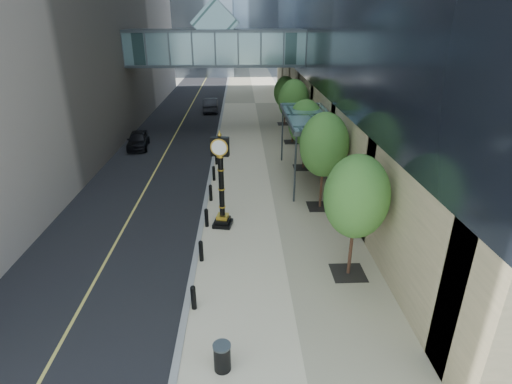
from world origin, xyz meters
TOP-DOWN VIEW (x-y plane):
  - ground at (0.00, 0.00)m, footprint 320.00×320.00m
  - road at (-7.00, 40.00)m, footprint 8.00×180.00m
  - sidewalk at (1.00, 40.00)m, footprint 8.00×180.00m
  - curb at (-3.00, 40.00)m, footprint 0.25×180.00m
  - skywalk at (-3.00, 28.00)m, footprint 17.00×4.20m
  - entrance_canopy at (3.48, 14.00)m, footprint 3.00×8.00m
  - bollard_row at (-2.70, 9.00)m, footprint 0.20×16.20m
  - street_trees at (3.60, 15.16)m, footprint 2.65×28.43m
  - street_clock at (-1.88, 7.46)m, footprint 1.08×1.08m
  - trash_bin at (-1.53, -1.85)m, footprint 0.62×0.62m
  - pedestrian at (4.18, 9.59)m, footprint 0.73×0.57m
  - car_near at (-9.44, 21.51)m, footprint 2.06×4.17m
  - car_far at (-4.34, 35.57)m, footprint 1.82×4.70m

SIDE VIEW (x-z plane):
  - ground at x=0.00m, z-range 0.00..0.00m
  - road at x=-7.00m, z-range 0.00..0.02m
  - sidewalk at x=1.00m, z-range 0.00..0.06m
  - curb at x=-3.00m, z-range 0.00..0.07m
  - bollard_row at x=-2.70m, z-range 0.06..0.96m
  - trash_bin at x=-1.53m, z-range 0.06..0.96m
  - car_near at x=-9.44m, z-range 0.02..1.39m
  - car_far at x=-4.34m, z-range 0.02..1.55m
  - pedestrian at x=4.18m, z-range 0.06..1.82m
  - street_clock at x=-1.88m, z-range -0.27..4.68m
  - street_trees at x=3.60m, z-range 0.83..6.28m
  - entrance_canopy at x=3.48m, z-range 2.00..6.38m
  - skywalk at x=-3.00m, z-range 4.81..10.61m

